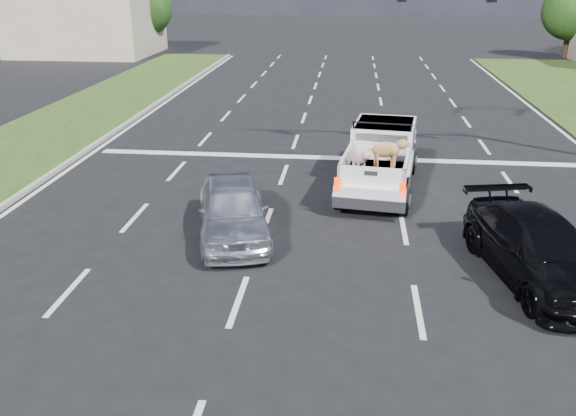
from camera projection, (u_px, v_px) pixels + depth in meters
The scene contains 11 objects.
ground at pixel (327, 306), 11.83m from camera, with size 160.00×160.00×0.00m, color black.
road_markings at pixel (337, 192), 17.91m from camera, with size 17.75×60.00×0.01m.
curb_left at pixel (34, 185), 18.25m from camera, with size 0.15×60.00×0.14m, color gray.
traffic_signal at pixel (575, 16), 19.12m from camera, with size 9.11×0.31×7.00m.
building_left at pixel (87, 24), 46.32m from camera, with size 10.00×8.00×4.40m, color #BBA98F.
tree_far_b at pixel (47, 8), 48.16m from camera, with size 4.20×4.20×5.40m.
tree_far_c at pixel (145, 8), 47.38m from camera, with size 4.20×4.20×5.40m.
tree_far_d at pixel (572, 11), 44.25m from camera, with size 4.20×4.20×5.40m.
pickup_truck at pixel (380, 158), 18.01m from camera, with size 2.54×5.42×1.96m.
silver_sedan at pixel (233, 210), 14.69m from camera, with size 1.64×4.07×1.39m, color silver.
black_coupe at pixel (538, 249), 12.66m from camera, with size 1.90×4.66×1.35m, color black.
Camera 1 is at (0.33, -10.34, 6.09)m, focal length 38.00 mm.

